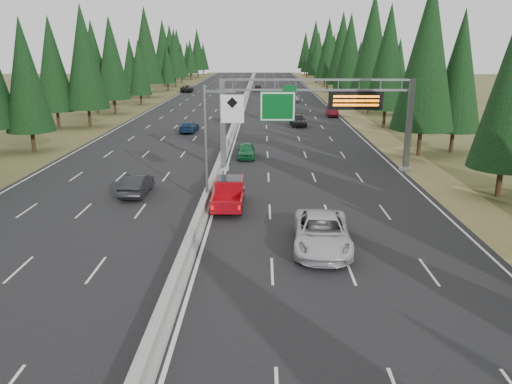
% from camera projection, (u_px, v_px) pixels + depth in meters
% --- Properties ---
extents(road, '(32.00, 260.00, 0.08)m').
position_uv_depth(road, '(241.00, 109.00, 86.88)').
color(road, black).
rests_on(road, ground).
extents(shoulder_right, '(3.60, 260.00, 0.06)m').
position_uv_depth(shoulder_right, '(344.00, 109.00, 86.64)').
color(shoulder_right, olive).
rests_on(shoulder_right, ground).
extents(shoulder_left, '(3.60, 260.00, 0.06)m').
position_uv_depth(shoulder_left, '(140.00, 109.00, 87.13)').
color(shoulder_left, '#454520').
rests_on(shoulder_left, ground).
extents(median_barrier, '(0.70, 260.00, 0.85)m').
position_uv_depth(median_barrier, '(241.00, 107.00, 86.78)').
color(median_barrier, gray).
rests_on(median_barrier, road).
extents(sign_gantry, '(16.75, 0.98, 7.80)m').
position_uv_depth(sign_gantry, '(324.00, 111.00, 41.98)').
color(sign_gantry, slate).
rests_on(sign_gantry, road).
extents(hov_sign_pole, '(2.80, 0.50, 8.00)m').
position_uv_depth(hov_sign_pole, '(214.00, 137.00, 32.73)').
color(hov_sign_pole, slate).
rests_on(hov_sign_pole, road).
extents(tree_row_right, '(11.59, 239.87, 18.84)m').
position_uv_depth(tree_row_right, '(383.00, 56.00, 75.05)').
color(tree_row_right, black).
rests_on(tree_row_right, ground).
extents(tree_row_left, '(11.86, 243.86, 18.69)m').
position_uv_depth(tree_row_left, '(73.00, 55.00, 67.68)').
color(tree_row_left, black).
rests_on(tree_row_left, ground).
extents(silver_minivan, '(3.33, 6.54, 1.77)m').
position_uv_depth(silver_minivan, '(322.00, 233.00, 26.40)').
color(silver_minivan, silver).
rests_on(silver_minivan, road).
extents(red_pickup, '(1.95, 5.47, 1.78)m').
position_uv_depth(red_pickup, '(229.00, 191.00, 33.66)').
color(red_pickup, black).
rests_on(red_pickup, road).
extents(car_ahead_green, '(1.83, 4.26, 1.43)m').
position_uv_depth(car_ahead_green, '(246.00, 150.00, 48.24)').
color(car_ahead_green, '#166334').
rests_on(car_ahead_green, road).
extents(car_ahead_dkred, '(1.78, 4.69, 1.53)m').
position_uv_depth(car_ahead_dkred, '(332.00, 111.00, 77.36)').
color(car_ahead_dkred, maroon).
rests_on(car_ahead_dkred, road).
extents(car_ahead_dkgrey, '(2.22, 5.08, 1.45)m').
position_uv_depth(car_ahead_dkgrey, '(298.00, 120.00, 67.99)').
color(car_ahead_dkgrey, black).
rests_on(car_ahead_dkgrey, road).
extents(car_ahead_white, '(2.69, 5.21, 1.40)m').
position_uv_depth(car_ahead_white, '(292.00, 98.00, 98.37)').
color(car_ahead_white, white).
rests_on(car_ahead_white, road).
extents(car_ahead_far, '(2.06, 4.80, 1.62)m').
position_uv_depth(car_ahead_far, '(258.00, 88.00, 120.76)').
color(car_ahead_far, black).
rests_on(car_ahead_far, road).
extents(car_onc_near, '(1.64, 4.59, 1.51)m').
position_uv_depth(car_onc_near, '(137.00, 184.00, 36.17)').
color(car_onc_near, black).
rests_on(car_onc_near, road).
extents(car_onc_blue, '(2.22, 4.76, 1.34)m').
position_uv_depth(car_onc_blue, '(189.00, 127.00, 62.92)').
color(car_onc_blue, navy).
rests_on(car_onc_blue, road).
extents(car_onc_white, '(1.95, 4.10, 1.35)m').
position_uv_depth(car_onc_white, '(227.00, 116.00, 72.53)').
color(car_onc_white, silver).
rests_on(car_onc_white, road).
extents(car_onc_far, '(2.84, 5.86, 1.61)m').
position_uv_depth(car_onc_far, '(187.00, 89.00, 119.41)').
color(car_onc_far, black).
rests_on(car_onc_far, road).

